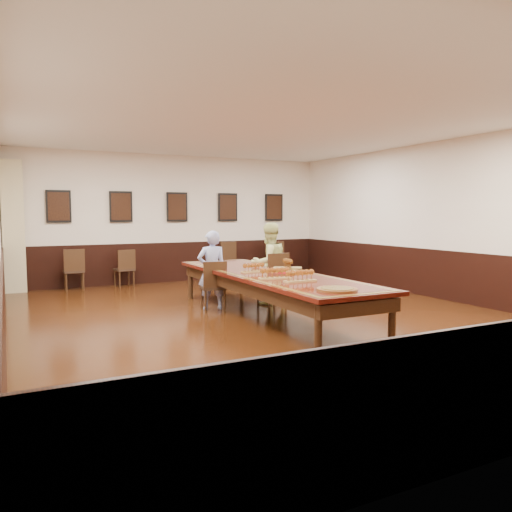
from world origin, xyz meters
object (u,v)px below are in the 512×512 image
spare_chair_c (224,260)px  person_man (212,270)px  spare_chair_a (74,270)px  spare_chair_b (124,268)px  carved_platter (337,289)px  chair_woman (272,279)px  chair_man (213,286)px  spare_chair_d (274,259)px  person_woman (269,263)px  conference_table (269,281)px

spare_chair_c → person_man: person_man is taller
spare_chair_a → spare_chair_b: 1.13m
spare_chair_c → carved_platter: 6.99m
chair_woman → spare_chair_a: chair_woman is taller
spare_chair_b → spare_chair_a: bearing=-5.5°
spare_chair_b → spare_chair_c: 2.65m
spare_chair_b → person_man: bearing=95.5°
chair_man → spare_chair_d: size_ratio=0.92×
chair_man → spare_chair_d: bearing=-121.9°
spare_chair_b → chair_woman: bearing=111.5°
spare_chair_d → person_man: 4.77m
chair_man → spare_chair_c: (1.84, 3.79, 0.05)m
spare_chair_d → person_woman: bearing=73.3°
spare_chair_b → carved_platter: bearing=93.4°
person_woman → conference_table: (-0.59, -1.12, -0.17)m
conference_table → spare_chair_d: bearing=60.5°
spare_chair_d → carved_platter: spare_chair_d is taller
carved_platter → chair_woman: bearing=76.8°
person_man → person_woman: (1.19, 0.02, 0.07)m
chair_woman → spare_chair_d: bearing=-125.4°
carved_platter → spare_chair_d: bearing=67.7°
spare_chair_b → person_man: 3.65m
spare_chair_a → spare_chair_d: bearing=-178.0°
chair_woman → spare_chair_b: (-2.03, 3.63, -0.06)m
chair_woman → person_man: bearing=-10.2°
spare_chair_b → spare_chair_c: (2.65, 0.15, 0.06)m
chair_woman → chair_man: bearing=-5.7°
chair_woman → spare_chair_c: size_ratio=1.00×
spare_chair_b → chair_man: bearing=94.9°
spare_chair_d → person_man: bearing=61.0°
spare_chair_d → carved_platter: size_ratio=1.62×
person_woman → conference_table: bearing=56.0°
person_woman → chair_man: bearing=-0.7°
chair_woman → person_man: person_man is taller
spare_chair_b → carved_platter: 6.83m
conference_table → carved_platter: carved_platter is taller
spare_chair_b → spare_chair_d: spare_chair_d is taller
spare_chair_b → person_woman: size_ratio=0.57×
spare_chair_b → spare_chair_c: bearing=175.6°
person_woman → carved_platter: bearing=71.3°
chair_woman → person_man: (-1.20, 0.09, 0.22)m
person_man → conference_table: person_man is taller
chair_woman → spare_chair_b: 4.16m
spare_chair_d → conference_table: bearing=73.8°
carved_platter → spare_chair_b: bearing=101.0°
chair_woman → carved_platter: 3.16m
spare_chair_a → conference_table: bearing=120.9°
conference_table → carved_platter: 2.06m
chair_man → conference_table: 1.19m
spare_chair_b → spare_chair_d: 4.04m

